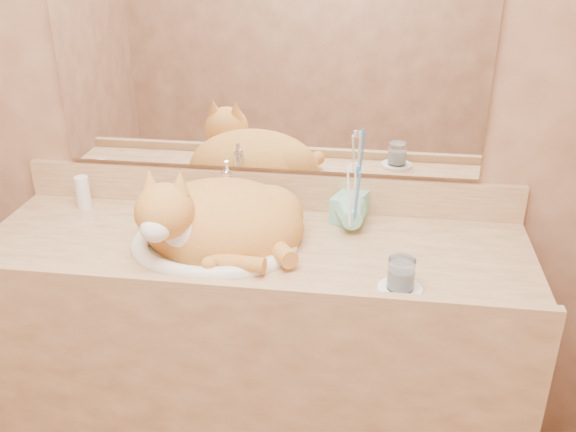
# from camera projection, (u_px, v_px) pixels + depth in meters

# --- Properties ---
(wall_back) EXTENTS (2.40, 0.02, 2.50)m
(wall_back) POSITION_uv_depth(u_px,v_px,m) (267.00, 85.00, 1.92)
(wall_back) COLOR brown
(wall_back) RESTS_ON ground
(vanity_counter) EXTENTS (1.60, 0.55, 0.85)m
(vanity_counter) POSITION_uv_depth(u_px,v_px,m) (256.00, 363.00, 2.04)
(vanity_counter) COLOR #956A42
(vanity_counter) RESTS_ON floor
(mirror) EXTENTS (1.30, 0.02, 0.80)m
(mirror) POSITION_uv_depth(u_px,v_px,m) (265.00, 38.00, 1.85)
(mirror) COLOR white
(mirror) RESTS_ON wall_back
(sink_basin) EXTENTS (0.55, 0.49, 0.15)m
(sink_basin) POSITION_uv_depth(u_px,v_px,m) (213.00, 223.00, 1.82)
(sink_basin) COLOR white
(sink_basin) RESTS_ON vanity_counter
(faucet) EXTENTS (0.05, 0.13, 0.18)m
(faucet) POSITION_uv_depth(u_px,v_px,m) (227.00, 193.00, 1.97)
(faucet) COLOR white
(faucet) RESTS_ON vanity_counter
(cat) EXTENTS (0.49, 0.41, 0.26)m
(cat) POSITION_uv_depth(u_px,v_px,m) (216.00, 218.00, 1.82)
(cat) COLOR #BF752C
(cat) RESTS_ON sink_basin
(soap_dispenser) EXTENTS (0.11, 0.11, 0.19)m
(soap_dispenser) POSITION_uv_depth(u_px,v_px,m) (342.00, 199.00, 1.92)
(soap_dispenser) COLOR #7ECAAD
(soap_dispenser) RESTS_ON vanity_counter
(toothbrush_cup) EXTENTS (0.11, 0.11, 0.10)m
(toothbrush_cup) POSITION_uv_depth(u_px,v_px,m) (352.00, 222.00, 1.88)
(toothbrush_cup) COLOR #7ECAAD
(toothbrush_cup) RESTS_ON vanity_counter
(toothbrushes) EXTENTS (0.04, 0.04, 0.23)m
(toothbrushes) POSITION_uv_depth(u_px,v_px,m) (353.00, 195.00, 1.84)
(toothbrushes) COLOR white
(toothbrushes) RESTS_ON toothbrush_cup
(saucer) EXTENTS (0.11, 0.11, 0.01)m
(saucer) POSITION_uv_depth(u_px,v_px,m) (400.00, 289.00, 1.63)
(saucer) COLOR white
(saucer) RESTS_ON vanity_counter
(water_glass) EXTENTS (0.07, 0.07, 0.08)m
(water_glass) POSITION_uv_depth(u_px,v_px,m) (401.00, 274.00, 1.61)
(water_glass) COLOR silver
(water_glass) RESTS_ON saucer
(lotion_bottle) EXTENTS (0.04, 0.04, 0.11)m
(lotion_bottle) POSITION_uv_depth(u_px,v_px,m) (83.00, 192.00, 2.06)
(lotion_bottle) COLOR white
(lotion_bottle) RESTS_ON vanity_counter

